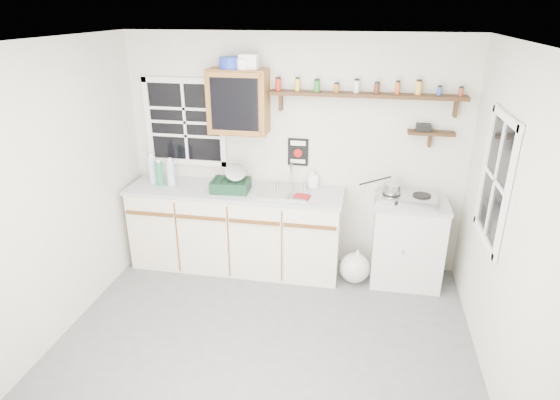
{
  "coord_description": "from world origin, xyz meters",
  "views": [
    {
      "loc": [
        0.74,
        -3.17,
        2.73
      ],
      "look_at": [
        0.05,
        0.55,
        1.15
      ],
      "focal_mm": 30.0,
      "sensor_mm": 36.0,
      "label": 1
    }
  ],
  "objects_px": {
    "upper_cabinet": "(238,102)",
    "hotplate": "(406,198)",
    "dish_rack": "(232,182)",
    "main_cabinet": "(236,228)",
    "right_cabinet": "(407,241)",
    "spice_shelf": "(365,94)"
  },
  "relations": [
    {
      "from": "upper_cabinet",
      "to": "dish_rack",
      "type": "distance_m",
      "value": 0.83
    },
    {
      "from": "spice_shelf",
      "to": "right_cabinet",
      "type": "bearing_deg",
      "value": -19.16
    },
    {
      "from": "upper_cabinet",
      "to": "spice_shelf",
      "type": "height_order",
      "value": "upper_cabinet"
    },
    {
      "from": "spice_shelf",
      "to": "dish_rack",
      "type": "xyz_separation_m",
      "value": [
        -1.31,
        -0.26,
        -0.91
      ]
    },
    {
      "from": "right_cabinet",
      "to": "main_cabinet",
      "type": "bearing_deg",
      "value": -179.21
    },
    {
      "from": "hotplate",
      "to": "dish_rack",
      "type": "bearing_deg",
      "value": -171.17
    },
    {
      "from": "spice_shelf",
      "to": "hotplate",
      "type": "bearing_deg",
      "value": -23.34
    },
    {
      "from": "main_cabinet",
      "to": "spice_shelf",
      "type": "relative_size",
      "value": 1.21
    },
    {
      "from": "upper_cabinet",
      "to": "spice_shelf",
      "type": "xyz_separation_m",
      "value": [
        1.26,
        0.07,
        0.1
      ]
    },
    {
      "from": "main_cabinet",
      "to": "upper_cabinet",
      "type": "height_order",
      "value": "upper_cabinet"
    },
    {
      "from": "right_cabinet",
      "to": "upper_cabinet",
      "type": "bearing_deg",
      "value": 176.24
    },
    {
      "from": "dish_rack",
      "to": "hotplate",
      "type": "distance_m",
      "value": 1.79
    },
    {
      "from": "main_cabinet",
      "to": "dish_rack",
      "type": "xyz_separation_m",
      "value": [
        -0.01,
        -0.05,
        0.55
      ]
    },
    {
      "from": "main_cabinet",
      "to": "upper_cabinet",
      "type": "bearing_deg",
      "value": 76.32
    },
    {
      "from": "spice_shelf",
      "to": "dish_rack",
      "type": "relative_size",
      "value": 4.68
    },
    {
      "from": "upper_cabinet",
      "to": "hotplate",
      "type": "xyz_separation_m",
      "value": [
        1.74,
        -0.14,
        -0.88
      ]
    },
    {
      "from": "main_cabinet",
      "to": "spice_shelf",
      "type": "height_order",
      "value": "spice_shelf"
    },
    {
      "from": "dish_rack",
      "to": "hotplate",
      "type": "height_order",
      "value": "dish_rack"
    },
    {
      "from": "upper_cabinet",
      "to": "hotplate",
      "type": "bearing_deg",
      "value": -4.54
    },
    {
      "from": "right_cabinet",
      "to": "hotplate",
      "type": "distance_m",
      "value": 0.5
    },
    {
      "from": "right_cabinet",
      "to": "dish_rack",
      "type": "distance_m",
      "value": 1.93
    },
    {
      "from": "main_cabinet",
      "to": "spice_shelf",
      "type": "xyz_separation_m",
      "value": [
        1.29,
        0.21,
        1.47
      ]
    }
  ]
}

